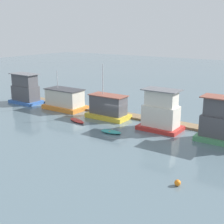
{
  "coord_description": "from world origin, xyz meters",
  "views": [
    {
      "loc": [
        24.35,
        -36.58,
        12.95
      ],
      "look_at": [
        0.0,
        -1.0,
        1.4
      ],
      "focal_mm": 50.0,
      "sensor_mm": 36.0,
      "label": 1
    }
  ],
  "objects_px": {
    "houseboat_red": "(161,112)",
    "buoy_orange": "(178,183)",
    "mooring_post_far_right": "(58,100)",
    "mooring_post_far_left": "(111,111)",
    "houseboat_blue": "(25,90)",
    "dinghy_teal": "(111,132)",
    "mooring_post_near_left": "(163,121)",
    "houseboat_orange": "(65,100)",
    "dinghy_red": "(77,121)",
    "houseboat_yellow": "(108,108)"
  },
  "relations": [
    {
      "from": "houseboat_red",
      "to": "buoy_orange",
      "type": "distance_m",
      "value": 15.49
    },
    {
      "from": "mooring_post_far_right",
      "to": "mooring_post_far_left",
      "type": "height_order",
      "value": "mooring_post_far_right"
    },
    {
      "from": "houseboat_blue",
      "to": "mooring_post_far_left",
      "type": "distance_m",
      "value": 17.78
    },
    {
      "from": "dinghy_teal",
      "to": "mooring_post_near_left",
      "type": "height_order",
      "value": "mooring_post_near_left"
    },
    {
      "from": "houseboat_orange",
      "to": "dinghy_teal",
      "type": "relative_size",
      "value": 2.37
    },
    {
      "from": "mooring_post_far_right",
      "to": "dinghy_red",
      "type": "bearing_deg",
      "value": -31.13
    },
    {
      "from": "dinghy_red",
      "to": "mooring_post_near_left",
      "type": "bearing_deg",
      "value": 25.92
    },
    {
      "from": "houseboat_red",
      "to": "mooring_post_far_left",
      "type": "relative_size",
      "value": 3.54
    },
    {
      "from": "houseboat_orange",
      "to": "mooring_post_near_left",
      "type": "relative_size",
      "value": 5.18
    },
    {
      "from": "mooring_post_far_right",
      "to": "buoy_orange",
      "type": "distance_m",
      "value": 31.96
    },
    {
      "from": "houseboat_orange",
      "to": "mooring_post_near_left",
      "type": "xyz_separation_m",
      "value": [
        17.39,
        0.86,
        -0.91
      ]
    },
    {
      "from": "houseboat_yellow",
      "to": "dinghy_teal",
      "type": "height_order",
      "value": "houseboat_yellow"
    },
    {
      "from": "mooring_post_far_right",
      "to": "mooring_post_far_left",
      "type": "xyz_separation_m",
      "value": [
        11.15,
        0.0,
        -0.29
      ]
    },
    {
      "from": "mooring_post_near_left",
      "to": "houseboat_orange",
      "type": "bearing_deg",
      "value": -177.16
    },
    {
      "from": "houseboat_blue",
      "to": "buoy_orange",
      "type": "height_order",
      "value": "houseboat_blue"
    },
    {
      "from": "dinghy_teal",
      "to": "houseboat_orange",
      "type": "bearing_deg",
      "value": 156.28
    },
    {
      "from": "houseboat_yellow",
      "to": "mooring_post_far_left",
      "type": "height_order",
      "value": "houseboat_yellow"
    },
    {
      "from": "mooring_post_far_left",
      "to": "buoy_orange",
      "type": "distance_m",
      "value": 22.7
    },
    {
      "from": "mooring_post_near_left",
      "to": "dinghy_teal",
      "type": "bearing_deg",
      "value": -121.33
    },
    {
      "from": "mooring_post_near_left",
      "to": "mooring_post_far_right",
      "type": "xyz_separation_m",
      "value": [
        -19.78,
        0.0,
        0.4
      ]
    },
    {
      "from": "dinghy_red",
      "to": "mooring_post_near_left",
      "type": "xyz_separation_m",
      "value": [
        10.96,
        5.33,
        0.5
      ]
    },
    {
      "from": "dinghy_teal",
      "to": "mooring_post_near_left",
      "type": "xyz_separation_m",
      "value": [
        4.08,
        6.71,
        0.49
      ]
    },
    {
      "from": "dinghy_red",
      "to": "buoy_orange",
      "type": "xyz_separation_m",
      "value": [
        19.43,
        -9.6,
        0.1
      ]
    },
    {
      "from": "houseboat_red",
      "to": "mooring_post_near_left",
      "type": "xyz_separation_m",
      "value": [
        -0.48,
        1.82,
        -1.67
      ]
    },
    {
      "from": "mooring_post_near_left",
      "to": "mooring_post_far_left",
      "type": "height_order",
      "value": "mooring_post_far_left"
    },
    {
      "from": "mooring_post_near_left",
      "to": "mooring_post_far_right",
      "type": "height_order",
      "value": "mooring_post_far_right"
    },
    {
      "from": "houseboat_orange",
      "to": "houseboat_yellow",
      "type": "xyz_separation_m",
      "value": [
        8.98,
        -0.3,
        0.03
      ]
    },
    {
      "from": "mooring_post_near_left",
      "to": "buoy_orange",
      "type": "distance_m",
      "value": 17.17
    },
    {
      "from": "mooring_post_far_right",
      "to": "mooring_post_near_left",
      "type": "bearing_deg",
      "value": 0.0
    },
    {
      "from": "houseboat_blue",
      "to": "houseboat_yellow",
      "type": "bearing_deg",
      "value": 1.03
    },
    {
      "from": "houseboat_orange",
      "to": "houseboat_red",
      "type": "bearing_deg",
      "value": -3.06
    },
    {
      "from": "dinghy_teal",
      "to": "mooring_post_far_right",
      "type": "relative_size",
      "value": 1.38
    },
    {
      "from": "mooring_post_near_left",
      "to": "buoy_orange",
      "type": "relative_size",
      "value": 2.44
    },
    {
      "from": "houseboat_blue",
      "to": "houseboat_yellow",
      "type": "distance_m",
      "value": 17.88
    },
    {
      "from": "dinghy_teal",
      "to": "buoy_orange",
      "type": "distance_m",
      "value": 15.0
    },
    {
      "from": "houseboat_yellow",
      "to": "houseboat_red",
      "type": "height_order",
      "value": "houseboat_yellow"
    },
    {
      "from": "mooring_post_far_left",
      "to": "houseboat_red",
      "type": "bearing_deg",
      "value": -11.29
    },
    {
      "from": "mooring_post_near_left",
      "to": "mooring_post_far_left",
      "type": "distance_m",
      "value": 8.63
    },
    {
      "from": "houseboat_blue",
      "to": "mooring_post_near_left",
      "type": "height_order",
      "value": "houseboat_blue"
    },
    {
      "from": "houseboat_orange",
      "to": "houseboat_yellow",
      "type": "height_order",
      "value": "houseboat_yellow"
    },
    {
      "from": "houseboat_red",
      "to": "mooring_post_far_left",
      "type": "height_order",
      "value": "houseboat_red"
    },
    {
      "from": "houseboat_orange",
      "to": "mooring_post_far_right",
      "type": "bearing_deg",
      "value": 160.11
    },
    {
      "from": "houseboat_blue",
      "to": "buoy_orange",
      "type": "relative_size",
      "value": 10.3
    },
    {
      "from": "houseboat_yellow",
      "to": "dinghy_teal",
      "type": "bearing_deg",
      "value": -52.04
    },
    {
      "from": "dinghy_red",
      "to": "houseboat_red",
      "type": "bearing_deg",
      "value": 17.04
    },
    {
      "from": "dinghy_red",
      "to": "houseboat_blue",
      "type": "bearing_deg",
      "value": 165.92
    },
    {
      "from": "houseboat_yellow",
      "to": "dinghy_red",
      "type": "relative_size",
      "value": 2.3
    },
    {
      "from": "dinghy_teal",
      "to": "mooring_post_far_right",
      "type": "bearing_deg",
      "value": 156.85
    },
    {
      "from": "mooring_post_far_left",
      "to": "buoy_orange",
      "type": "xyz_separation_m",
      "value": [
        17.09,
        -14.93,
        -0.51
      ]
    },
    {
      "from": "buoy_orange",
      "to": "mooring_post_far_left",
      "type": "bearing_deg",
      "value": 138.87
    }
  ]
}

